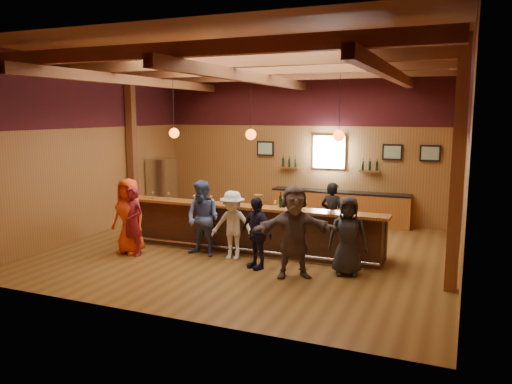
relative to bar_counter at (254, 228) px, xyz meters
The scene contains 27 objects.
room 2.69m from the bar_counter, 100.24° to the right, with size 9.04×9.00×4.52m.
bar_counter is the anchor object (origin of this frame).
back_bar_cabinet 3.76m from the bar_counter, 71.66° to the left, with size 4.00×0.52×0.95m.
window 4.17m from the bar_counter, 78.34° to the left, with size 0.95×0.09×0.95m.
framed_pictures 4.42m from the bar_counter, 66.46° to the left, with size 5.35×0.05×0.45m.
wine_shelves 3.97m from the bar_counter, 78.14° to the left, with size 3.00×0.18×0.30m.
pendant_lights 2.19m from the bar_counter, 96.37° to the right, with size 4.24×0.24×1.37m.
stainless_fridge 4.81m from the bar_counter, 149.24° to the left, with size 0.70×0.70×1.80m, color silver.
customer_orange 2.88m from the bar_counter, 151.93° to the right, with size 0.84×0.55×1.73m, color #EC4316.
customer_redvest 2.77m from the bar_counter, 147.91° to the right, with size 0.57×0.37×1.56m, color maroon.
customer_denim 1.28m from the bar_counter, 134.92° to the right, with size 0.83×0.64×1.70m, color #47568E.
customer_white 0.90m from the bar_counter, 100.38° to the right, with size 0.97×0.56×1.51m, color silver.
customer_navy 1.42m from the bar_counter, 65.32° to the right, with size 0.87×0.36×1.49m, color black.
customer_brown 2.14m from the bar_counter, 45.74° to the right, with size 1.68×0.53×1.81m, color #534342.
customer_dark 2.61m from the bar_counter, 22.07° to the right, with size 0.77×0.50×1.57m, color black.
bartender 1.88m from the bar_counter, 29.32° to the left, with size 0.57×0.38×1.57m, color black.
ice_bucket 0.76m from the bar_counter, 46.65° to the right, with size 0.22×0.22×0.24m, color brown.
bottle_a 1.06m from the bar_counter, 18.52° to the right, with size 0.08×0.08×0.35m.
bottle_b 1.29m from the bar_counter, 10.04° to the right, with size 0.07×0.07×0.32m.
glass_a 2.68m from the bar_counter, behind, with size 0.08×0.08×0.17m.
glass_b 2.25m from the bar_counter, behind, with size 0.08×0.08×0.17m.
glass_c 1.59m from the bar_counter, 165.34° to the right, with size 0.07×0.07×0.16m.
glass_d 1.23m from the bar_counter, 162.43° to the right, with size 0.07×0.07×0.17m.
glass_e 0.97m from the bar_counter, 147.60° to the right, with size 0.07×0.07×0.16m.
glass_f 0.99m from the bar_counter, 24.63° to the right, with size 0.07×0.07×0.16m.
glass_g 1.53m from the bar_counter, 14.77° to the right, with size 0.08×0.08×0.19m.
glass_h 2.35m from the bar_counter, ahead, with size 0.08×0.08×0.18m.
Camera 1 is at (4.42, -10.33, 3.17)m, focal length 35.00 mm.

